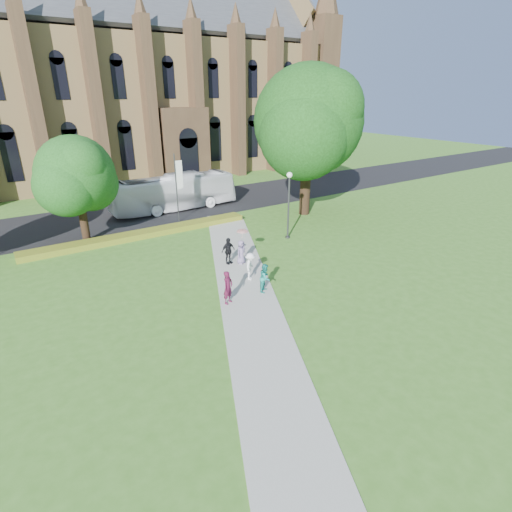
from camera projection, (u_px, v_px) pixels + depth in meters
ground at (254, 294)px, 23.00m from camera, size 160.00×160.00×0.00m
road at (139, 213)px, 38.34m from camera, size 160.00×10.00×0.02m
footpath at (245, 288)px, 23.76m from camera, size 15.58×28.54×0.04m
flower_hedge at (143, 234)px, 32.01m from camera, size 18.00×1.40×0.45m
cathedral at (153, 74)px, 53.66m from camera, size 52.60×18.25×28.00m
streetlamp at (289, 198)px, 30.58m from camera, size 0.44×0.44×5.24m
large_tree at (308, 122)px, 34.92m from camera, size 9.60×9.60×13.20m
street_tree_1 at (76, 175)px, 29.04m from camera, size 5.60×5.60×8.05m
banner_pole_0 at (177, 184)px, 34.45m from camera, size 0.70×0.10×6.00m
tour_coach at (174, 192)px, 38.75m from camera, size 12.29×2.95×3.42m
pedestrian_0 at (228, 287)px, 21.66m from camera, size 0.82×0.71×1.89m
pedestrian_1 at (265, 278)px, 23.00m from camera, size 1.05×1.02×1.70m
pedestrian_2 at (250, 266)px, 24.46m from camera, size 1.23×1.26×1.73m
pedestrian_3 at (228, 251)px, 26.69m from camera, size 1.13×0.60×1.83m
pedestrian_4 at (241, 252)px, 26.78m from camera, size 0.93×0.77×1.63m
parasol at (242, 235)px, 26.51m from camera, size 0.98×0.98×0.66m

